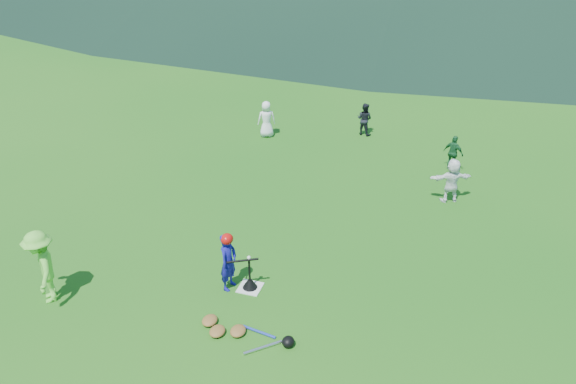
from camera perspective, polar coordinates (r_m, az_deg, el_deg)
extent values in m
plane|color=#195C15|center=(11.41, -3.87, -9.70)|extent=(120.00, 120.00, 0.00)
cube|color=silver|center=(11.41, -3.87, -9.66)|extent=(0.45, 0.45, 0.02)
sphere|color=white|center=(10.97, -3.99, -6.67)|extent=(0.08, 0.08, 0.08)
imported|color=navy|center=(11.11, -6.08, -7.07)|extent=(0.35, 0.48, 1.22)
imported|color=#6BD73F|center=(11.63, -23.68, -6.99)|extent=(1.06, 1.12, 1.52)
imported|color=white|center=(18.03, -2.20, 7.41)|extent=(0.67, 0.58, 1.17)
imported|color=black|center=(18.35, 7.77, 7.36)|extent=(0.60, 0.52, 1.05)
imported|color=#1A572D|center=(16.46, 16.45, 3.83)|extent=(0.64, 0.48, 1.02)
imported|color=white|center=(14.69, 16.30, 1.13)|extent=(1.13, 0.76, 1.17)
cone|color=black|center=(11.35, -3.89, -9.26)|extent=(0.30, 0.30, 0.18)
cylinder|color=black|center=(11.14, -3.94, -7.88)|extent=(0.04, 0.04, 0.50)
ellipsoid|color=#B70E0C|center=(10.81, -6.23, -4.77)|extent=(0.24, 0.26, 0.22)
cylinder|color=black|center=(10.97, -4.64, -6.97)|extent=(0.58, 0.31, 0.07)
ellipsoid|color=olive|center=(10.42, -7.19, -13.85)|extent=(0.28, 0.34, 0.13)
ellipsoid|color=olive|center=(10.38, -5.10, -13.87)|extent=(0.28, 0.34, 0.13)
ellipsoid|color=olive|center=(10.65, -7.95, -12.79)|extent=(0.28, 0.34, 0.13)
cylinder|color=silver|center=(10.10, -2.58, -15.50)|extent=(0.57, 0.53, 0.06)
cylinder|color=#263FA5|center=(10.40, -2.97, -13.99)|extent=(0.68, 0.16, 0.05)
ellipsoid|color=black|center=(10.10, 0.02, -14.97)|extent=(0.22, 0.24, 0.19)
cube|color=gray|center=(37.03, 12.68, 17.72)|extent=(70.00, 0.03, 1.20)
cylinder|color=gray|center=(37.03, 12.68, 17.72)|extent=(0.07, 0.07, 1.30)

